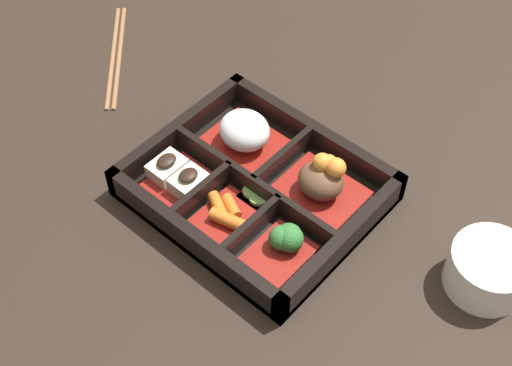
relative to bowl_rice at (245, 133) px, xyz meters
name	(u,v)px	position (x,y,z in m)	size (l,w,h in m)	color
ground_plane	(256,196)	(0.06, -0.05, -0.03)	(3.00, 3.00, 0.00)	black
bento_base	(256,194)	(0.06, -0.05, -0.03)	(0.27, 0.23, 0.01)	black
bento_rim	(255,187)	(0.06, -0.05, -0.01)	(0.27, 0.23, 0.04)	black
bowl_rice	(245,133)	(0.00, 0.00, 0.00)	(0.10, 0.08, 0.05)	maroon
bowl_stew	(322,181)	(0.12, 0.00, 0.00)	(0.10, 0.08, 0.06)	maroon
bowl_tofu	(178,177)	(-0.02, -0.10, -0.01)	(0.07, 0.07, 0.03)	maroon
bowl_carrots	(226,214)	(0.06, -0.10, -0.01)	(0.07, 0.07, 0.02)	maroon
bowl_greens	(286,241)	(0.14, -0.09, -0.01)	(0.06, 0.07, 0.04)	maroon
bowl_pickles	(258,195)	(0.07, -0.05, -0.02)	(0.04, 0.04, 0.01)	maroon
tea_cup	(489,269)	(0.33, 0.03, -0.01)	(0.09, 0.09, 0.05)	beige
chopsticks	(116,55)	(-0.26, 0.01, -0.03)	(0.17, 0.17, 0.01)	brown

